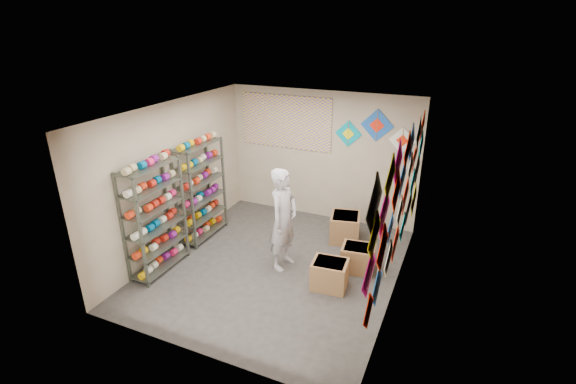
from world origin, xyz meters
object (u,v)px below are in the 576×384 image
at_px(carton_a, 330,274).
at_px(carton_b, 358,258).
at_px(shelf_rack_back, 201,191).
at_px(shopkeeper, 283,219).
at_px(carton_c, 345,227).
at_px(shelf_rack_front, 155,219).

bearing_deg(carton_a, carton_b, 60.93).
bearing_deg(shelf_rack_back, carton_b, 0.28).
height_order(shopkeeper, carton_a, shopkeeper).
bearing_deg(carton_a, carton_c, 92.26).
xyz_separation_m(carton_a, carton_c, (-0.22, 1.59, 0.03)).
distance_m(carton_b, carton_c, 1.06).
relative_size(shopkeeper, carton_c, 2.96).
relative_size(carton_b, carton_c, 0.91).
distance_m(shelf_rack_front, carton_c, 3.50).
distance_m(shelf_rack_front, carton_b, 3.45).
bearing_deg(carton_b, carton_c, 111.82).
relative_size(shopkeeper, carton_b, 3.25).
height_order(carton_a, carton_b, carton_a).
relative_size(shelf_rack_front, shelf_rack_back, 1.00).
height_order(shelf_rack_front, shopkeeper, shelf_rack_front).
distance_m(shelf_rack_front, shopkeeper, 2.11).
xyz_separation_m(shopkeeper, carton_c, (0.71, 1.31, -0.63)).
bearing_deg(carton_a, shelf_rack_back, 161.40).
relative_size(shelf_rack_front, carton_b, 3.48).
relative_size(shelf_rack_front, shopkeeper, 1.07).
bearing_deg(shelf_rack_front, carton_c, 40.88).
bearing_deg(carton_b, carton_a, -120.18).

